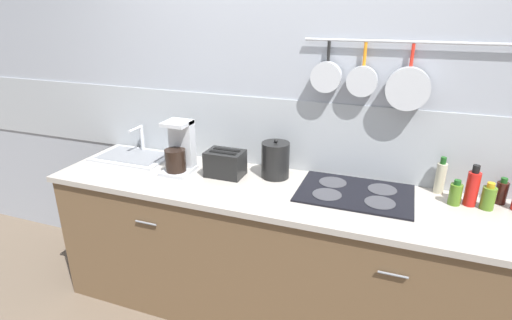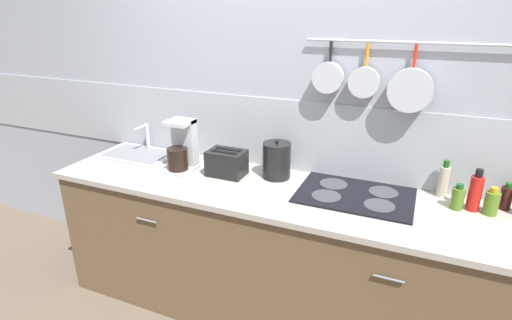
% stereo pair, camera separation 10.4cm
% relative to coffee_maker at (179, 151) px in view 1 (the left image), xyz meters
% --- Properties ---
extents(ground_plane, '(12.00, 12.00, 0.00)m').
position_rel_coffee_maker_xyz_m(ground_plane, '(0.66, -0.05, -1.04)').
color(ground_plane, brown).
extents(wall_back, '(7.20, 0.15, 2.60)m').
position_rel_coffee_maker_xyz_m(wall_back, '(0.66, 0.32, 0.23)').
color(wall_back, '#999EA8').
rests_on(wall_back, ground_plane).
extents(cabinet_base, '(2.77, 0.64, 0.86)m').
position_rel_coffee_maker_xyz_m(cabinet_base, '(0.66, -0.05, -0.61)').
color(cabinet_base, brown).
rests_on(cabinet_base, ground_plane).
extents(countertop, '(2.81, 0.66, 0.03)m').
position_rel_coffee_maker_xyz_m(countertop, '(0.66, -0.05, -0.16)').
color(countertop, '#A59E93').
rests_on(countertop, cabinet_base).
extents(sink_basin, '(0.52, 0.34, 0.20)m').
position_rel_coffee_maker_xyz_m(sink_basin, '(-0.44, 0.10, -0.12)').
color(sink_basin, '#B7BABF').
rests_on(sink_basin, countertop).
extents(coffee_maker, '(0.17, 0.21, 0.33)m').
position_rel_coffee_maker_xyz_m(coffee_maker, '(0.00, 0.00, 0.00)').
color(coffee_maker, '#B7BABF').
rests_on(coffee_maker, countertop).
extents(toaster, '(0.25, 0.17, 0.16)m').
position_rel_coffee_maker_xyz_m(toaster, '(0.30, 0.04, -0.06)').
color(toaster, black).
rests_on(toaster, countertop).
extents(kettle, '(0.17, 0.17, 0.25)m').
position_rel_coffee_maker_xyz_m(kettle, '(0.60, 0.13, -0.03)').
color(kettle, black).
rests_on(kettle, countertop).
extents(cooktop, '(0.63, 0.44, 0.01)m').
position_rel_coffee_maker_xyz_m(cooktop, '(1.10, 0.05, -0.13)').
color(cooktop, black).
rests_on(cooktop, countertop).
extents(bottle_olive_oil, '(0.06, 0.06, 0.22)m').
position_rel_coffee_maker_xyz_m(bottle_olive_oil, '(1.55, 0.24, -0.04)').
color(bottle_olive_oil, '#BFB799').
rests_on(bottle_olive_oil, countertop).
extents(bottle_cooking_wine, '(0.06, 0.06, 0.14)m').
position_rel_coffee_maker_xyz_m(bottle_cooking_wine, '(1.62, 0.11, -0.08)').
color(bottle_cooking_wine, '#4C721E').
rests_on(bottle_cooking_wine, countertop).
extents(bottle_dish_soap, '(0.07, 0.07, 0.23)m').
position_rel_coffee_maker_xyz_m(bottle_dish_soap, '(1.70, 0.13, -0.04)').
color(bottle_dish_soap, red).
rests_on(bottle_dish_soap, countertop).
extents(bottle_hot_sauce, '(0.07, 0.07, 0.15)m').
position_rel_coffee_maker_xyz_m(bottle_hot_sauce, '(1.78, 0.11, -0.07)').
color(bottle_hot_sauce, '#4C721E').
rests_on(bottle_hot_sauce, countertop).
extents(bottle_sesame_oil, '(0.06, 0.06, 0.15)m').
position_rel_coffee_maker_xyz_m(bottle_sesame_oil, '(1.85, 0.21, -0.07)').
color(bottle_sesame_oil, '#33140F').
rests_on(bottle_sesame_oil, countertop).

